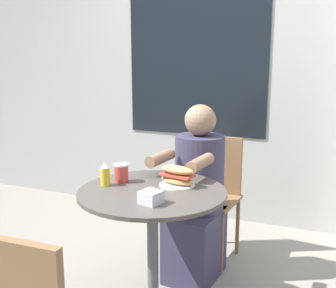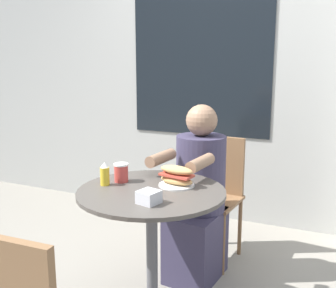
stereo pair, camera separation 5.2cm
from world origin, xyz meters
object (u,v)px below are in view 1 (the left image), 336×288
Objects in this scene: drink_cup at (121,173)px; cafe_table at (153,226)px; sandwich_on_plate at (177,177)px; diner_chair at (214,185)px; condiment_bottle at (105,175)px; seated_diner at (197,204)px.

cafe_table is at bearing -15.77° from drink_cup.
sandwich_on_plate is at bearing 52.22° from cafe_table.
diner_chair reaches higher than cafe_table.
condiment_bottle is (-0.26, -0.03, 0.26)m from cafe_table.
cafe_table is at bearing 6.45° from condiment_bottle.
sandwich_on_plate is 0.38m from condiment_bottle.
seated_diner is 0.73m from condiment_bottle.
cafe_table is at bearing 91.00° from diner_chair.
drink_cup is at bearing 76.78° from diner_chair.
drink_cup is (-0.30, -0.06, 0.00)m from sandwich_on_plate.
drink_cup is at bearing 66.71° from seated_diner.
diner_chair is 8.60× the size of drink_cup.
drink_cup is (-0.28, -0.84, 0.28)m from diner_chair.
cafe_table is 0.33m from drink_cup.
diner_chair is at bearing -86.66° from seated_diner.
diner_chair is 0.83m from sandwich_on_plate.
diner_chair is 0.93m from drink_cup.
condiment_bottle is (-0.32, -0.58, 0.31)m from seated_diner.
condiment_bottle is (-0.05, -0.09, 0.01)m from drink_cup.
diner_chair is 0.35m from seated_diner.
condiment_bottle reaches higher than diner_chair.
seated_diner is 9.14× the size of condiment_bottle.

